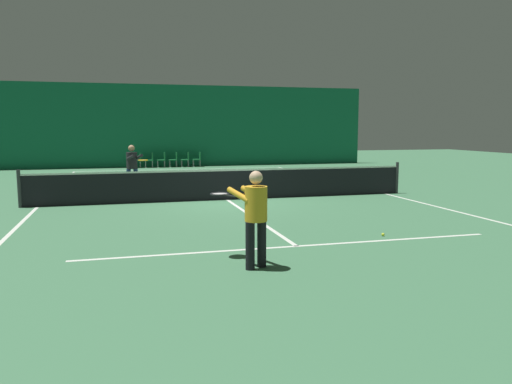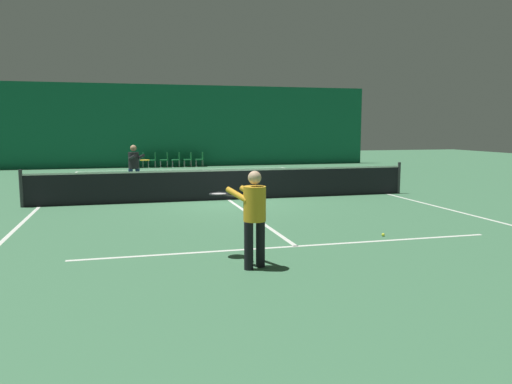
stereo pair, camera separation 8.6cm
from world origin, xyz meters
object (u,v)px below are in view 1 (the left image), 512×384
(player_near, at_px, (254,212))
(tennis_ball, at_px, (383,235))
(courtside_chair_1, at_px, (150,159))
(tennis_net, at_px, (227,184))
(courtside_chair_2, at_px, (162,159))
(courtside_chair_5, at_px, (198,158))
(courtside_chair_4, at_px, (186,158))
(courtside_chair_3, at_px, (174,159))
(courtside_chair_0, at_px, (138,159))
(player_far, at_px, (132,164))

(player_near, height_order, tennis_ball, player_near)
(courtside_chair_1, bearing_deg, tennis_net, 6.58)
(courtside_chair_2, height_order, courtside_chair_5, same)
(courtside_chair_5, bearing_deg, courtside_chair_4, -90.00)
(courtside_chair_2, bearing_deg, courtside_chair_3, 90.00)
(courtside_chair_0, distance_m, courtside_chair_3, 2.02)
(player_near, xyz_separation_m, courtside_chair_0, (-1.08, 21.13, -0.43))
(tennis_net, height_order, courtside_chair_1, tennis_net)
(tennis_net, distance_m, courtside_chair_4, 13.55)
(courtside_chair_1, bearing_deg, courtside_chair_2, 90.00)
(tennis_net, xyz_separation_m, courtside_chair_1, (-1.56, 13.55, -0.03))
(courtside_chair_1, bearing_deg, tennis_ball, 10.44)
(courtside_chair_3, bearing_deg, courtside_chair_2, -90.00)
(tennis_net, distance_m, courtside_chair_2, 13.58)
(tennis_ball, bearing_deg, courtside_chair_3, 96.58)
(courtside_chair_0, height_order, courtside_chair_4, same)
(tennis_net, height_order, courtside_chair_5, tennis_net)
(player_far, distance_m, courtside_chair_0, 10.68)
(courtside_chair_3, height_order, courtside_chair_4, same)
(tennis_net, height_order, tennis_ball, tennis_net)
(player_near, bearing_deg, courtside_chair_0, -22.68)
(player_near, distance_m, courtside_chair_4, 21.20)
(player_near, relative_size, courtside_chair_1, 1.87)
(courtside_chair_2, bearing_deg, player_near, -0.71)
(tennis_net, relative_size, courtside_chair_5, 14.29)
(courtside_chair_4, bearing_deg, tennis_ball, 4.63)
(player_far, relative_size, courtside_chair_2, 1.95)
(courtside_chair_5, distance_m, tennis_ball, 19.60)
(courtside_chair_2, bearing_deg, courtside_chair_1, -90.00)
(courtside_chair_5, bearing_deg, courtside_chair_2, -90.00)
(courtside_chair_2, relative_size, courtside_chair_3, 1.00)
(courtside_chair_2, height_order, courtside_chair_3, same)
(courtside_chair_0, distance_m, courtside_chair_4, 2.69)
(courtside_chair_2, bearing_deg, tennis_ball, 8.52)
(courtside_chair_1, distance_m, tennis_ball, 19.91)
(courtside_chair_1, bearing_deg, player_near, 1.11)
(courtside_chair_3, xyz_separation_m, courtside_chair_4, (0.67, 0.00, 0.00))
(courtside_chair_0, relative_size, courtside_chair_1, 1.00)
(player_far, height_order, courtside_chair_1, player_far)
(courtside_chair_5, bearing_deg, tennis_ball, 2.66)
(tennis_net, distance_m, courtside_chair_5, 13.59)
(courtside_chair_0, bearing_deg, courtside_chair_2, 90.00)
(courtside_chair_3, distance_m, tennis_ball, 19.71)
(player_near, relative_size, tennis_ball, 23.74)
(courtside_chair_2, distance_m, courtside_chair_4, 1.35)
(courtside_chair_5, bearing_deg, tennis_net, -4.77)
(tennis_net, distance_m, tennis_ball, 6.38)
(tennis_net, bearing_deg, courtside_chair_1, 96.58)
(tennis_net, distance_m, courtside_chair_1, 13.64)
(tennis_net, xyz_separation_m, player_far, (-2.78, 2.89, 0.44))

